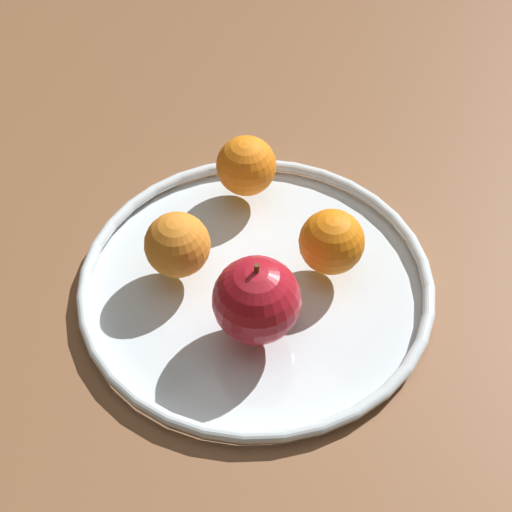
# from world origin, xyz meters

# --- Properties ---
(ground_plane) EXTENTS (1.44, 1.44, 0.04)m
(ground_plane) POSITION_xyz_m (0.00, 0.00, -0.02)
(ground_plane) COLOR brown
(fruit_bowl) EXTENTS (0.35, 0.35, 0.02)m
(fruit_bowl) POSITION_xyz_m (0.00, 0.00, 0.01)
(fruit_bowl) COLOR silver
(fruit_bowl) RESTS_ON ground_plane
(apple) EXTENTS (0.08, 0.08, 0.09)m
(apple) POSITION_xyz_m (0.04, -0.04, 0.06)
(apple) COLOR #AB1724
(apple) RESTS_ON fruit_bowl
(orange_front_left) EXTENTS (0.06, 0.06, 0.06)m
(orange_front_left) POSITION_xyz_m (-0.06, -0.05, 0.05)
(orange_front_left) COLOR orange
(orange_front_left) RESTS_ON fruit_bowl
(orange_center) EXTENTS (0.06, 0.06, 0.06)m
(orange_center) POSITION_xyz_m (0.04, 0.06, 0.05)
(orange_center) COLOR orange
(orange_center) RESTS_ON fruit_bowl
(orange_front_right) EXTENTS (0.06, 0.06, 0.06)m
(orange_front_right) POSITION_xyz_m (-0.10, 0.07, 0.05)
(orange_front_right) COLOR orange
(orange_front_right) RESTS_ON fruit_bowl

